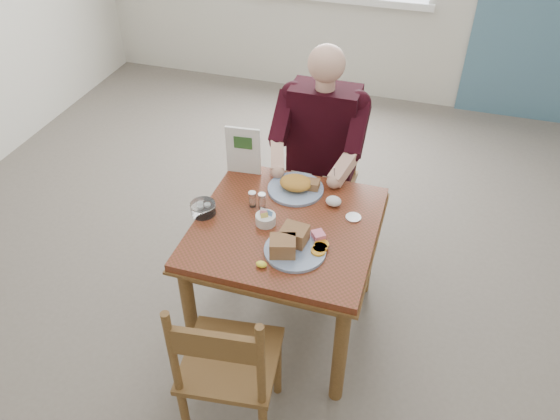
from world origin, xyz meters
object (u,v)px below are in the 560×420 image
(near_plate, at_px, (293,244))
(far_plate, at_px, (297,186))
(diner, at_px, (320,142))
(chair_near, at_px, (228,367))
(chair_far, at_px, (321,179))
(table, at_px, (286,240))

(near_plate, height_order, far_plate, near_plate)
(diner, distance_m, near_plate, 0.89)
(chair_near, bearing_deg, near_plate, 74.96)
(chair_far, relative_size, chair_near, 1.00)
(table, xyz_separation_m, near_plate, (0.09, -0.18, 0.15))
(chair_near, relative_size, diner, 0.69)
(chair_far, height_order, diner, diner)
(far_plate, bearing_deg, diner, 86.70)
(chair_far, distance_m, far_plate, 0.59)
(table, relative_size, chair_near, 0.97)
(table, relative_size, near_plate, 2.75)
(diner, bearing_deg, near_plate, -84.34)
(chair_near, relative_size, far_plate, 3.04)
(near_plate, bearing_deg, diner, 95.66)
(chair_near, xyz_separation_m, near_plate, (0.14, 0.53, 0.31))
(table, bearing_deg, chair_near, -94.38)
(far_plate, bearing_deg, near_plate, -76.42)
(table, height_order, far_plate, far_plate)
(chair_near, distance_m, diner, 1.45)
(chair_far, relative_size, near_plate, 2.84)
(chair_far, bearing_deg, near_plate, -84.86)
(diner, bearing_deg, chair_far, 90.01)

